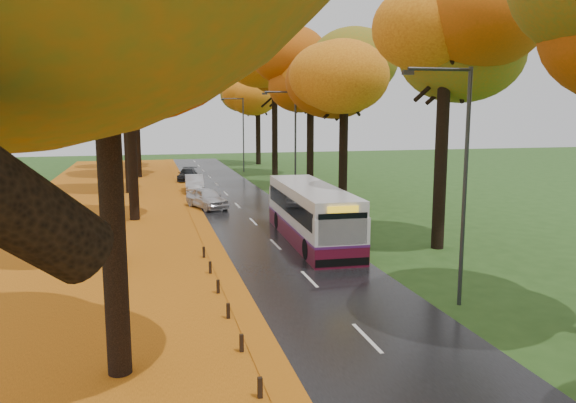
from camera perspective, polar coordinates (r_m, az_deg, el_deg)
name	(u,v)px	position (r m, az deg, el deg)	size (l,w,h in m)	color
road	(250,219)	(34.67, -3.85, -1.77)	(6.50, 90.00, 0.04)	black
centre_line	(250,218)	(34.66, -3.85, -1.73)	(0.12, 90.00, 0.01)	silver
leaf_verge	(97,226)	(34.27, -18.84, -2.40)	(12.00, 90.00, 0.02)	#91450D
leaf_drift	(201,221)	(34.26, -8.88, -1.95)	(0.90, 90.00, 0.01)	orange
trees_left	(123,61)	(35.71, -16.39, 13.54)	(9.20, 74.00, 13.88)	black
trees_right	(352,63)	(37.93, 6.51, 13.80)	(9.30, 74.20, 13.96)	black
bollard_row	(250,364)	(14.82, -3.88, -16.12)	(0.11, 23.51, 0.52)	black
streetlamp_near	(459,169)	(19.37, 16.97, 3.22)	(2.45, 0.18, 8.00)	#333538
streetlamp_mid	(292,138)	(39.82, 0.40, 6.47)	(2.45, 0.18, 8.00)	#333538
streetlamp_far	(241,129)	(61.35, -4.80, 7.38)	(2.45, 0.18, 8.00)	#333538
bus	(311,212)	(28.48, 2.38, -1.12)	(2.82, 10.73, 2.80)	#500C1F
car_white	(207,198)	(38.60, -8.23, 0.35)	(1.64, 4.07, 1.39)	silver
car_silver	(194,183)	(46.70, -9.50, 1.83)	(1.45, 4.16, 1.37)	#ADB1B6
car_dark	(187,174)	(54.47, -10.18, 2.73)	(1.61, 3.96, 1.15)	black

